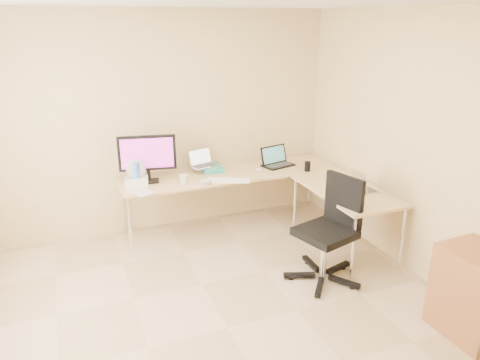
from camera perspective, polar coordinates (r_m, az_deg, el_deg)
name	(u,v)px	position (r m, az deg, el deg)	size (l,w,h in m)	color
floor	(228,328)	(4.07, -1.57, -17.96)	(4.50, 4.50, 0.00)	tan
wall_back	(161,124)	(5.53, -9.80, 6.91)	(4.50, 4.50, 0.00)	tan
wall_right	(442,155)	(4.57, 23.87, 2.85)	(4.50, 4.50, 0.00)	tan
desk_main	(231,200)	(5.63, -1.16, -2.56)	(2.65, 0.70, 0.73)	tan
desk_return	(344,220)	(5.24, 12.86, -4.83)	(0.70, 1.30, 0.73)	tan
monitor	(148,159)	(5.20, -11.46, 2.61)	(0.64, 0.20, 0.54)	black
book_stack	(212,168)	(5.58, -3.49, 1.48)	(0.23, 0.32, 0.05)	teal
laptop_center	(204,158)	(5.54, -4.57, 2.70)	(0.32, 0.24, 0.21)	silver
laptop_black	(278,156)	(5.74, 4.80, 2.94)	(0.39, 0.28, 0.24)	black
keyboard	(228,180)	(5.20, -1.47, -0.04)	(0.49, 0.14, 0.02)	white
mouse	(259,170)	(5.56, 2.37, 1.31)	(0.09, 0.06, 0.03)	white
mug	(183,179)	(5.17, -7.06, 0.13)	(0.10, 0.10, 0.09)	white
cd_stack	(206,183)	(5.11, -4.24, -0.37)	(0.13, 0.13, 0.03)	silver
water_bottle	(136,174)	(5.15, -12.80, 0.73)	(0.08, 0.08, 0.27)	blue
papers	(141,192)	(4.99, -12.27, -1.45)	(0.19, 0.27, 0.01)	silver
white_box	(137,181)	(5.20, -12.77, -0.12)	(0.25, 0.18, 0.09)	silver
desk_fan	(136,173)	(5.19, -12.89, 0.91)	(0.22, 0.22, 0.28)	silver
black_cup	(308,166)	(5.59, 8.42, 1.70)	(0.07, 0.07, 0.12)	black
laptop_return	(366,183)	(5.06, 15.46, -0.30)	(0.23, 0.29, 0.19)	#BCBCC2
office_chair	(325,234)	(4.55, 10.57, -6.61)	(0.64, 0.64, 1.06)	black
cabinet	(474,295)	(4.27, 27.18, -12.62)	(0.45, 0.56, 0.77)	olive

